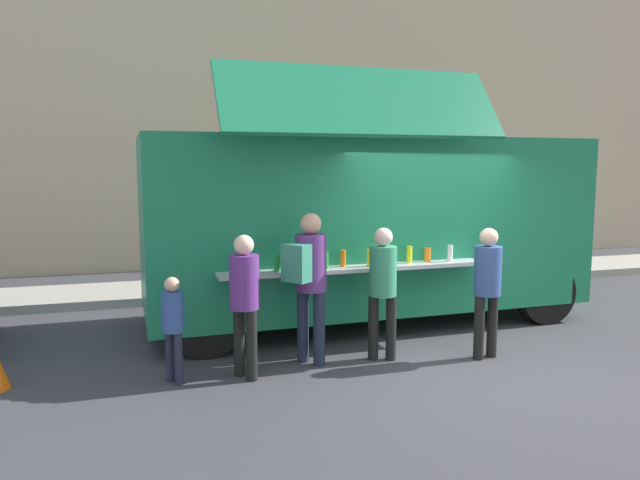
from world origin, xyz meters
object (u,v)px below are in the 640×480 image
customer_front_ordering (383,282)px  food_truck_main (364,222)px  customer_mid_with_backpack (309,273)px  customer_extra_browsing (487,281)px  child_near_queue (173,320)px  trash_bin (488,258)px  customer_rear_waiting (245,293)px

customer_front_ordering → food_truck_main: bearing=9.3°
customer_mid_with_backpack → customer_extra_browsing: customer_mid_with_backpack is taller
food_truck_main → child_near_queue: bearing=-148.5°
trash_bin → child_near_queue: 7.78m
customer_front_ordering → customer_rear_waiting: customer_front_ordering is taller
customer_rear_waiting → trash_bin: bearing=6.5°
food_truck_main → child_near_queue: size_ratio=5.54×
trash_bin → customer_mid_with_backpack: bearing=-140.9°
customer_rear_waiting → customer_front_ordering: bearing=-25.0°
food_truck_main → trash_bin: size_ratio=7.18×
customer_mid_with_backpack → child_near_queue: size_ratio=1.54×
customer_mid_with_backpack → customer_extra_browsing: (2.12, -0.40, -0.14)m
food_truck_main → customer_rear_waiting: food_truck_main is taller
child_near_queue → trash_bin: bearing=-0.6°
customer_rear_waiting → child_near_queue: customer_rear_waiting is taller
child_near_queue → food_truck_main: bearing=-0.3°
food_truck_main → customer_mid_with_backpack: bearing=-129.6°
trash_bin → child_near_queue: child_near_queue is taller
customer_mid_with_backpack → food_truck_main: bearing=13.5°
customer_mid_with_backpack → trash_bin: bearing=0.5°
customer_mid_with_backpack → child_near_queue: bearing=147.6°
customer_front_ordering → customer_mid_with_backpack: bearing=107.7°
customer_front_ordering → child_near_queue: bearing=115.2°
customer_rear_waiting → customer_extra_browsing: size_ratio=1.00×
customer_extra_browsing → child_near_queue: bearing=75.6°
customer_front_ordering → customer_rear_waiting: (-1.68, -0.15, -0.01)m
customer_mid_with_backpack → child_near_queue: (-1.55, -0.17, -0.40)m
customer_rear_waiting → child_near_queue: size_ratio=1.37×
trash_bin → customer_extra_browsing: (-2.86, -4.44, 0.50)m
trash_bin → customer_mid_with_backpack: customer_mid_with_backpack is taller
customer_rear_waiting → child_near_queue: (-0.76, 0.07, -0.26)m
trash_bin → customer_mid_with_backpack: (-4.98, -4.04, 0.65)m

